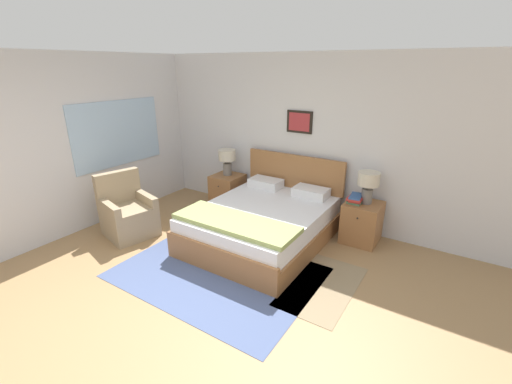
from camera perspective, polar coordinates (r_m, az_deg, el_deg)
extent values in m
plane|color=#99754C|center=(3.75, -14.72, -20.45)|extent=(16.00, 16.00, 0.00)
cube|color=silver|center=(5.49, 8.08, 8.53)|extent=(7.70, 0.06, 2.60)
cube|color=black|center=(5.43, 7.26, 11.52)|extent=(0.42, 0.02, 0.34)
cube|color=#9E2D33|center=(5.42, 7.20, 11.50)|extent=(0.35, 0.00, 0.27)
cube|color=silver|center=(6.03, -22.98, 8.21)|extent=(0.06, 5.44, 2.60)
cube|color=#9EBCDB|center=(6.05, -22.00, 9.03)|extent=(0.02, 1.61, 1.04)
cube|color=#47567F|center=(4.37, -6.49, -13.16)|extent=(2.38, 1.71, 0.01)
cube|color=#897556|center=(4.19, 11.02, -15.09)|extent=(0.71, 1.26, 0.01)
cube|color=#936038|center=(4.98, 0.95, -6.76)|extent=(1.67, 2.06, 0.28)
cube|color=#936038|center=(4.18, -6.35, -9.81)|extent=(1.67, 0.06, 0.08)
cube|color=silver|center=(4.86, 0.97, -3.99)|extent=(1.60, 1.97, 0.25)
cube|color=#936038|center=(5.54, 6.43, 3.40)|extent=(1.67, 0.06, 0.55)
cube|color=#8E9E5B|center=(4.31, -3.50, -5.10)|extent=(1.63, 0.58, 0.06)
cube|color=silver|center=(5.59, 1.63, 1.48)|extent=(0.52, 0.32, 0.14)
cube|color=silver|center=(5.25, 9.12, -0.06)|extent=(0.52, 0.32, 0.14)
cube|color=#998466|center=(5.46, -20.28, -4.51)|extent=(0.82, 0.80, 0.45)
cube|color=#998466|center=(5.54, -22.04, 0.82)|extent=(0.28, 0.66, 0.48)
cube|color=#998466|center=(5.45, -18.03, -0.89)|extent=(0.68, 0.26, 0.14)
cube|color=#998466|center=(5.26, -23.40, -2.36)|extent=(0.68, 0.26, 0.14)
cube|color=#936038|center=(6.14, -4.73, 0.17)|extent=(0.49, 0.50, 0.59)
sphere|color=#332D28|center=(5.89, -6.32, 0.93)|extent=(0.02, 0.02, 0.02)
cube|color=#936038|center=(5.15, 17.21, -4.84)|extent=(0.49, 0.50, 0.59)
sphere|color=#332D28|center=(4.85, 16.54, -4.23)|extent=(0.02, 0.02, 0.02)
cylinder|color=slate|center=(6.04, -4.79, 3.83)|extent=(0.15, 0.15, 0.21)
cylinder|color=slate|center=(6.00, -4.83, 5.06)|extent=(0.02, 0.02, 0.06)
cylinder|color=beige|center=(5.97, -4.86, 6.18)|extent=(0.29, 0.29, 0.18)
cylinder|color=slate|center=(5.02, 17.97, -0.64)|extent=(0.15, 0.15, 0.21)
cylinder|color=slate|center=(4.98, 18.14, 0.80)|extent=(0.02, 0.02, 0.06)
cylinder|color=beige|center=(4.94, 18.29, 2.13)|extent=(0.29, 0.29, 0.18)
cube|color=#4C7551|center=(5.01, 16.20, -1.59)|extent=(0.20, 0.22, 0.03)
cube|color=#B7332D|center=(5.00, 16.24, -1.28)|extent=(0.19, 0.22, 0.03)
cube|color=#B7332D|center=(4.99, 16.27, -0.95)|extent=(0.20, 0.27, 0.03)
cube|color=#335693|center=(4.98, 16.30, -0.65)|extent=(0.18, 0.29, 0.02)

